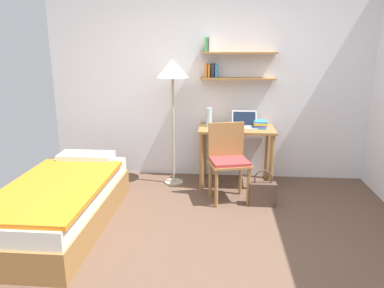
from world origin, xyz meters
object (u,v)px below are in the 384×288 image
object	(u,v)px
bed	(62,203)
handbag	(263,193)
laptop	(244,123)
book_stack	(260,124)
water_bottle	(209,117)
desk_chair	(228,158)
standing_lamp	(173,75)
desk	(236,139)

from	to	relation	value
bed	handbag	distance (m)	2.15
laptop	book_stack	size ratio (longest dim) A/B	1.27
book_stack	water_bottle	bearing A→B (deg)	179.06
desk_chair	handbag	xyz separation A→B (m)	(0.39, -0.15, -0.36)
bed	book_stack	size ratio (longest dim) A/B	7.51
water_bottle	book_stack	world-z (taller)	water_bottle
standing_lamp	laptop	world-z (taller)	standing_lamp
desk	laptop	xyz separation A→B (m)	(0.10, 0.04, 0.20)
laptop	desk	bearing A→B (deg)	-156.43
desk_chair	handbag	bearing A→B (deg)	-21.38
water_bottle	standing_lamp	bearing A→B (deg)	-166.05
bed	desk_chair	size ratio (longest dim) A/B	2.11
book_stack	handbag	distance (m)	0.95
standing_lamp	handbag	xyz separation A→B (m)	(1.09, -0.59, -1.26)
water_bottle	handbag	bearing A→B (deg)	-47.77
bed	water_bottle	distance (m)	2.06
desk_chair	handbag	distance (m)	0.56
standing_lamp	water_bottle	xyz separation A→B (m)	(0.45, 0.11, -0.53)
bed	desk	world-z (taller)	desk
standing_lamp	handbag	bearing A→B (deg)	-28.63
laptop	water_bottle	world-z (taller)	water_bottle
desk	water_bottle	distance (m)	0.45
bed	book_stack	xyz separation A→B (m)	(2.06, 1.34, 0.55)
standing_lamp	desk_chair	bearing A→B (deg)	-32.36
water_bottle	bed	bearing A→B (deg)	-136.21
standing_lamp	handbag	world-z (taller)	standing_lamp
desk	handbag	xyz separation A→B (m)	(0.29, -0.66, -0.45)
water_bottle	desk	bearing A→B (deg)	-7.61
bed	laptop	xyz separation A→B (m)	(1.86, 1.35, 0.56)
desk	bed	bearing A→B (deg)	-143.48
standing_lamp	book_stack	world-z (taller)	standing_lamp
desk	desk_chair	distance (m)	0.52
water_bottle	desk_chair	bearing A→B (deg)	-65.93
desk	desk_chair	size ratio (longest dim) A/B	1.06
standing_lamp	book_stack	distance (m)	1.26
bed	desk_chair	world-z (taller)	desk_chair
book_stack	handbag	world-z (taller)	book_stack
desk	desk_chair	world-z (taller)	desk_chair
bed	desk_chair	bearing A→B (deg)	25.83
desk_chair	book_stack	xyz separation A→B (m)	(0.40, 0.54, 0.29)
desk_chair	laptop	xyz separation A→B (m)	(0.20, 0.55, 0.30)
desk	handbag	bearing A→B (deg)	-66.39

